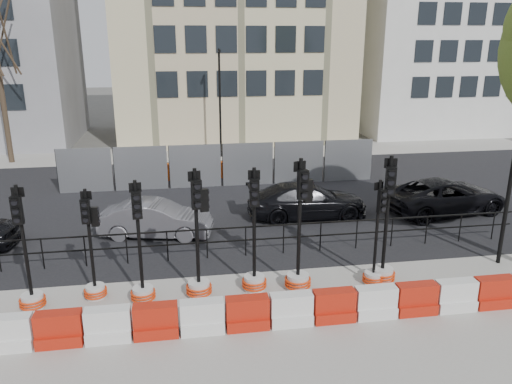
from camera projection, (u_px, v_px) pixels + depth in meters
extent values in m
plane|color=#51514C|center=(252.00, 273.00, 14.49)|extent=(120.00, 120.00, 0.00)
cube|color=gray|center=(271.00, 330.00, 11.65)|extent=(40.00, 6.00, 0.02)
cube|color=black|center=(227.00, 199.00, 21.09)|extent=(40.00, 14.00, 0.03)
cube|color=gray|center=(211.00, 153.00, 29.58)|extent=(40.00, 4.00, 0.02)
cube|color=silver|center=(441.00, 17.00, 35.45)|extent=(12.00, 9.00, 16.00)
cylinder|color=black|center=(43.00, 254.00, 14.56)|extent=(0.04, 0.04, 1.00)
cylinder|color=black|center=(85.00, 252.00, 14.74)|extent=(0.04, 0.04, 1.00)
cylinder|color=black|center=(127.00, 249.00, 14.93)|extent=(0.04, 0.04, 1.00)
cylinder|color=black|center=(167.00, 246.00, 15.11)|extent=(0.04, 0.04, 1.00)
cylinder|color=black|center=(207.00, 244.00, 15.29)|extent=(0.04, 0.04, 1.00)
cylinder|color=black|center=(246.00, 242.00, 15.47)|extent=(0.04, 0.04, 1.00)
cylinder|color=black|center=(284.00, 239.00, 15.65)|extent=(0.04, 0.04, 1.00)
cylinder|color=black|center=(320.00, 237.00, 15.83)|extent=(0.04, 0.04, 1.00)
cylinder|color=black|center=(357.00, 235.00, 16.02)|extent=(0.04, 0.04, 1.00)
cylinder|color=black|center=(392.00, 232.00, 16.20)|extent=(0.04, 0.04, 1.00)
cylinder|color=black|center=(426.00, 230.00, 16.38)|extent=(0.04, 0.04, 1.00)
cylinder|color=black|center=(460.00, 228.00, 16.56)|extent=(0.04, 0.04, 1.00)
cylinder|color=black|center=(493.00, 226.00, 16.74)|extent=(0.04, 0.04, 1.00)
cube|color=black|center=(246.00, 227.00, 15.33)|extent=(18.00, 0.04, 0.04)
cube|color=black|center=(246.00, 240.00, 15.46)|extent=(18.00, 0.04, 0.04)
cube|color=gray|center=(85.00, 171.00, 21.77)|extent=(2.30, 0.05, 2.00)
cylinder|color=black|center=(57.00, 172.00, 21.60)|extent=(0.05, 0.05, 2.00)
cube|color=gray|center=(141.00, 169.00, 22.14)|extent=(2.30, 0.05, 2.00)
cylinder|color=black|center=(114.00, 170.00, 21.96)|extent=(0.05, 0.05, 2.00)
cube|color=gray|center=(195.00, 166.00, 22.50)|extent=(2.30, 0.05, 2.00)
cylinder|color=black|center=(170.00, 167.00, 22.33)|extent=(0.05, 0.05, 2.00)
cube|color=gray|center=(248.00, 164.00, 22.86)|extent=(2.30, 0.05, 2.00)
cylinder|color=black|center=(223.00, 165.00, 22.69)|extent=(0.05, 0.05, 2.00)
cube|color=gray|center=(299.00, 162.00, 23.23)|extent=(2.30, 0.05, 2.00)
cylinder|color=black|center=(275.00, 163.00, 23.05)|extent=(0.05, 0.05, 2.00)
cube|color=gray|center=(348.00, 161.00, 23.59)|extent=(2.30, 0.05, 2.00)
cylinder|color=black|center=(325.00, 161.00, 23.42)|extent=(0.05, 0.05, 2.00)
cube|color=orange|center=(135.00, 173.00, 23.67)|extent=(1.00, 0.40, 0.80)
cube|color=orange|center=(178.00, 172.00, 23.97)|extent=(1.00, 0.40, 0.80)
cube|color=orange|center=(219.00, 170.00, 24.27)|extent=(1.00, 0.40, 0.80)
cube|color=orange|center=(260.00, 168.00, 24.58)|extent=(1.00, 0.40, 0.80)
cube|color=orange|center=(299.00, 167.00, 24.88)|extent=(1.00, 0.40, 0.80)
cylinder|color=black|center=(220.00, 104.00, 27.83)|extent=(0.12, 0.12, 6.00)
cube|color=black|center=(219.00, 51.00, 26.73)|extent=(0.12, 0.50, 0.12)
cylinder|color=#473828|center=(4.00, 105.00, 26.51)|extent=(0.28, 0.28, 6.30)
cube|color=silver|center=(11.00, 343.00, 10.93)|extent=(1.00, 0.50, 0.30)
cube|color=silver|center=(8.00, 327.00, 10.81)|extent=(1.00, 0.35, 0.50)
cube|color=red|center=(61.00, 338.00, 11.09)|extent=(1.00, 0.50, 0.30)
cube|color=red|center=(59.00, 323.00, 10.97)|extent=(1.00, 0.35, 0.50)
cube|color=silver|center=(109.00, 334.00, 11.24)|extent=(1.00, 0.50, 0.30)
cube|color=silver|center=(108.00, 319.00, 11.13)|extent=(1.00, 0.35, 0.50)
cube|color=red|center=(157.00, 330.00, 11.40)|extent=(1.00, 0.50, 0.30)
cube|color=red|center=(156.00, 315.00, 11.29)|extent=(1.00, 0.35, 0.50)
cube|color=silver|center=(203.00, 326.00, 11.56)|extent=(1.00, 0.50, 0.30)
cube|color=silver|center=(202.00, 311.00, 11.44)|extent=(1.00, 0.35, 0.50)
cube|color=red|center=(247.00, 322.00, 11.72)|extent=(1.00, 0.50, 0.30)
cube|color=red|center=(247.00, 307.00, 11.60)|extent=(1.00, 0.35, 0.50)
cube|color=silver|center=(291.00, 318.00, 11.88)|extent=(1.00, 0.50, 0.30)
cube|color=silver|center=(291.00, 303.00, 11.76)|extent=(1.00, 0.35, 0.50)
cube|color=red|center=(333.00, 315.00, 12.04)|extent=(1.00, 0.50, 0.30)
cube|color=red|center=(334.00, 300.00, 11.92)|extent=(1.00, 0.35, 0.50)
cube|color=silver|center=(375.00, 311.00, 12.20)|extent=(1.00, 0.50, 0.30)
cube|color=silver|center=(376.00, 296.00, 12.08)|extent=(1.00, 0.35, 0.50)
cube|color=red|center=(415.00, 308.00, 12.36)|extent=(1.00, 0.50, 0.30)
cube|color=red|center=(416.00, 293.00, 12.24)|extent=(1.00, 0.35, 0.50)
cube|color=silver|center=(454.00, 304.00, 12.52)|extent=(1.00, 0.50, 0.30)
cube|color=silver|center=(456.00, 290.00, 12.40)|extent=(1.00, 0.35, 0.50)
cube|color=red|center=(492.00, 301.00, 12.68)|extent=(1.00, 0.50, 0.30)
cube|color=red|center=(494.00, 287.00, 12.56)|extent=(1.00, 0.35, 0.50)
cylinder|color=silver|center=(33.00, 301.00, 12.55)|extent=(0.53, 0.53, 0.40)
torus|color=red|center=(33.00, 304.00, 12.58)|extent=(0.64, 0.64, 0.05)
torus|color=red|center=(33.00, 301.00, 12.55)|extent=(0.64, 0.64, 0.05)
torus|color=red|center=(32.00, 299.00, 12.53)|extent=(0.64, 0.64, 0.05)
cylinder|color=black|center=(24.00, 243.00, 12.09)|extent=(0.09, 0.09, 2.97)
cube|color=black|center=(17.00, 210.00, 11.71)|extent=(0.25, 0.16, 0.69)
cylinder|color=black|center=(17.00, 220.00, 11.70)|extent=(0.15, 0.06, 0.15)
cylinder|color=black|center=(16.00, 211.00, 11.63)|extent=(0.15, 0.06, 0.15)
cylinder|color=black|center=(14.00, 203.00, 11.57)|extent=(0.15, 0.06, 0.15)
cube|color=black|center=(18.00, 192.00, 11.76)|extent=(0.30, 0.06, 0.24)
cylinder|color=silver|center=(96.00, 292.00, 13.06)|extent=(0.49, 0.49, 0.36)
torus|color=red|center=(96.00, 294.00, 13.08)|extent=(0.59, 0.59, 0.05)
torus|color=red|center=(96.00, 292.00, 13.06)|extent=(0.59, 0.59, 0.05)
torus|color=red|center=(95.00, 289.00, 13.04)|extent=(0.59, 0.59, 0.05)
cylinder|color=black|center=(90.00, 240.00, 12.63)|extent=(0.08, 0.08, 2.73)
cube|color=black|center=(86.00, 211.00, 12.29)|extent=(0.23, 0.15, 0.64)
cylinder|color=black|center=(86.00, 220.00, 12.28)|extent=(0.14, 0.06, 0.14)
cylinder|color=black|center=(85.00, 212.00, 12.22)|extent=(0.14, 0.06, 0.14)
cylinder|color=black|center=(84.00, 205.00, 12.16)|extent=(0.14, 0.06, 0.14)
cube|color=black|center=(86.00, 195.00, 12.34)|extent=(0.27, 0.05, 0.22)
cube|color=black|center=(95.00, 217.00, 12.46)|extent=(0.19, 0.14, 0.50)
cylinder|color=silver|center=(143.00, 294.00, 12.90)|extent=(0.54, 0.54, 0.40)
torus|color=red|center=(143.00, 297.00, 12.92)|extent=(0.64, 0.64, 0.05)
torus|color=red|center=(143.00, 294.00, 12.90)|extent=(0.64, 0.64, 0.05)
torus|color=red|center=(143.00, 292.00, 12.87)|extent=(0.64, 0.64, 0.05)
cylinder|color=black|center=(139.00, 238.00, 12.43)|extent=(0.09, 0.09, 2.97)
cube|color=black|center=(137.00, 205.00, 12.06)|extent=(0.25, 0.17, 0.69)
cylinder|color=black|center=(138.00, 215.00, 12.05)|extent=(0.15, 0.07, 0.15)
cylinder|color=black|center=(137.00, 206.00, 11.98)|extent=(0.15, 0.07, 0.15)
cylinder|color=black|center=(136.00, 197.00, 11.92)|extent=(0.15, 0.07, 0.15)
cube|color=black|center=(135.00, 187.00, 12.10)|extent=(0.30, 0.07, 0.24)
cylinder|color=silver|center=(199.00, 289.00, 13.16)|extent=(0.57, 0.57, 0.42)
torus|color=red|center=(199.00, 292.00, 13.18)|extent=(0.69, 0.69, 0.05)
torus|color=red|center=(199.00, 289.00, 13.16)|extent=(0.69, 0.69, 0.05)
torus|color=red|center=(199.00, 286.00, 13.13)|extent=(0.69, 0.69, 0.05)
cylinder|color=black|center=(197.00, 229.00, 12.66)|extent=(0.10, 0.10, 3.18)
cube|color=black|center=(197.00, 195.00, 12.26)|extent=(0.28, 0.19, 0.74)
cylinder|color=black|center=(198.00, 205.00, 12.26)|extent=(0.17, 0.08, 0.16)
cylinder|color=black|center=(197.00, 196.00, 12.19)|extent=(0.17, 0.08, 0.16)
cylinder|color=black|center=(197.00, 186.00, 12.12)|extent=(0.17, 0.08, 0.16)
cube|color=black|center=(194.00, 176.00, 12.31)|extent=(0.32, 0.09, 0.25)
cube|color=black|center=(204.00, 200.00, 12.51)|extent=(0.23, 0.18, 0.58)
cylinder|color=silver|center=(254.00, 283.00, 13.49)|extent=(0.56, 0.56, 0.42)
torus|color=red|center=(254.00, 286.00, 13.51)|extent=(0.67, 0.67, 0.05)
torus|color=red|center=(254.00, 283.00, 13.49)|extent=(0.67, 0.67, 0.05)
torus|color=red|center=(254.00, 280.00, 13.46)|extent=(0.67, 0.67, 0.05)
cylinder|color=black|center=(254.00, 225.00, 12.99)|extent=(0.09, 0.09, 3.11)
cube|color=black|center=(254.00, 193.00, 12.60)|extent=(0.26, 0.17, 0.73)
cylinder|color=black|center=(255.00, 202.00, 12.59)|extent=(0.16, 0.07, 0.16)
cylinder|color=black|center=(255.00, 194.00, 12.52)|extent=(0.16, 0.07, 0.16)
cylinder|color=black|center=(255.00, 185.00, 12.45)|extent=(0.16, 0.07, 0.16)
cube|color=black|center=(254.00, 175.00, 12.66)|extent=(0.31, 0.06, 0.25)
cylinder|color=silver|center=(298.00, 282.00, 13.52)|extent=(0.60, 0.60, 0.44)
torus|color=red|center=(298.00, 285.00, 13.55)|extent=(0.72, 0.72, 0.06)
torus|color=red|center=(298.00, 282.00, 13.52)|extent=(0.72, 0.72, 0.06)
torus|color=red|center=(298.00, 279.00, 13.49)|extent=(0.72, 0.72, 0.06)
cylinder|color=black|center=(299.00, 220.00, 13.00)|extent=(0.10, 0.10, 3.32)
cube|color=black|center=(303.00, 185.00, 12.59)|extent=(0.29, 0.21, 0.78)
cylinder|color=black|center=(304.00, 195.00, 12.58)|extent=(0.17, 0.09, 0.17)
cylinder|color=black|center=(304.00, 186.00, 12.51)|extent=(0.17, 0.09, 0.17)
cylinder|color=black|center=(305.00, 177.00, 12.43)|extent=(0.17, 0.09, 0.17)
cube|color=black|center=(300.00, 166.00, 12.63)|extent=(0.33, 0.11, 0.27)
cube|color=black|center=(308.00, 191.00, 12.85)|extent=(0.25, 0.19, 0.61)
cylinder|color=silver|center=(373.00, 278.00, 13.80)|extent=(0.49, 0.49, 0.37)
torus|color=red|center=(373.00, 281.00, 13.82)|extent=(0.59, 0.59, 0.05)
torus|color=red|center=(373.00, 278.00, 13.80)|extent=(0.59, 0.59, 0.05)
torus|color=red|center=(373.00, 276.00, 13.78)|extent=(0.59, 0.59, 0.05)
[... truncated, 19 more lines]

